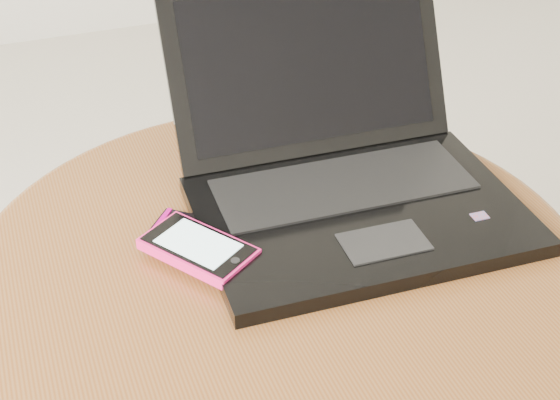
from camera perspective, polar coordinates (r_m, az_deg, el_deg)
name	(u,v)px	position (r m, az deg, el deg)	size (l,w,h in m)	color
table	(279,332)	(0.92, -0.09, -9.54)	(0.68, 0.68, 0.54)	#572818
laptop	(344,169)	(0.91, 4.64, 2.27)	(0.37, 0.37, 0.22)	black
phone_black	(200,235)	(0.87, -5.81, -2.52)	(0.12, 0.11, 0.01)	black
phone_pink	(199,248)	(0.83, -5.92, -3.51)	(0.12, 0.13, 0.01)	#FF1D76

